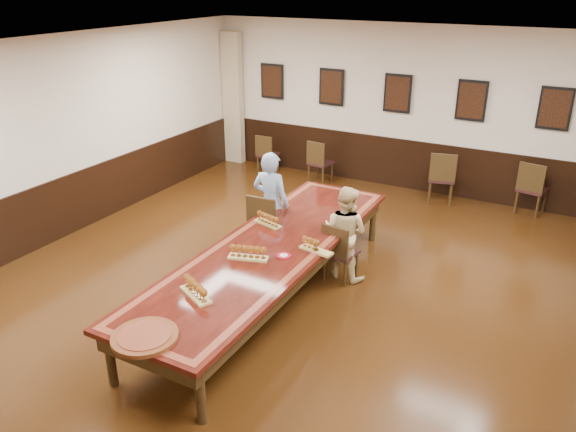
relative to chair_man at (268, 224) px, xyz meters
The scene contains 23 objects.
floor 1.38m from the chair_man, 58.43° to the right, with size 8.00×10.00×0.02m, color black.
ceiling 2.99m from the chair_man, 58.43° to the right, with size 8.00×10.00×0.02m, color white.
wall_back 4.12m from the chair_man, 80.27° to the left, with size 8.00×0.02×3.20m, color beige.
wall_left 3.68m from the chair_man, 161.87° to the right, with size 0.02×10.00×3.20m, color beige.
chair_man is the anchor object (origin of this frame).
chair_woman 1.31m from the chair_man, ahead, with size 0.41×0.45×0.88m, color black, non-canonical shape.
spare_chair_a 3.94m from the chair_man, 120.46° to the left, with size 0.40×0.44×0.85m, color black, non-canonical shape.
spare_chair_b 3.43m from the chair_man, 101.84° to the left, with size 0.42×0.46×0.90m, color black, non-canonical shape.
spare_chair_c 3.89m from the chair_man, 62.77° to the left, with size 0.47×0.52×1.01m, color black, non-canonical shape.
spare_chair_d 4.99m from the chair_man, 47.61° to the left, with size 0.46×0.50×0.98m, color black, non-canonical shape.
person_man 0.32m from the chair_man, 92.52° to the left, with size 0.59×0.39×1.62m, color #4673AF.
person_woman 1.32m from the chair_man, ahead, with size 0.68×0.53×1.37m, color beige.
pink_phone 1.60m from the chair_man, 36.31° to the right, with size 0.08×0.15×0.01m, color #D5476C.
curtain 4.93m from the chair_man, 129.56° to the left, with size 0.45×0.18×2.90m, color tan.
wainscoting 1.28m from the chair_man, 58.43° to the right, with size 8.00×10.00×1.00m.
conference_table 1.29m from the chair_man, 58.43° to the right, with size 1.40×5.00×0.76m.
posters 4.14m from the chair_man, 80.09° to the left, with size 6.14×0.04×0.74m.
flight_a 0.66m from the chair_man, 59.35° to the right, with size 0.47×0.26×0.17m.
flight_b 1.57m from the chair_man, 36.99° to the right, with size 0.47×0.21×0.17m.
flight_c 1.66m from the chair_man, 68.19° to the right, with size 0.52×0.29×0.19m.
flight_d 2.62m from the chair_man, 77.32° to the right, with size 0.52×0.36×0.19m.
red_plate_grp 1.60m from the chair_man, 52.27° to the right, with size 0.18×0.18×0.02m.
carved_platter 3.47m from the chair_man, 79.81° to the right, with size 0.66×0.66×0.05m.
Camera 1 is at (3.33, -5.64, 4.01)m, focal length 35.00 mm.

